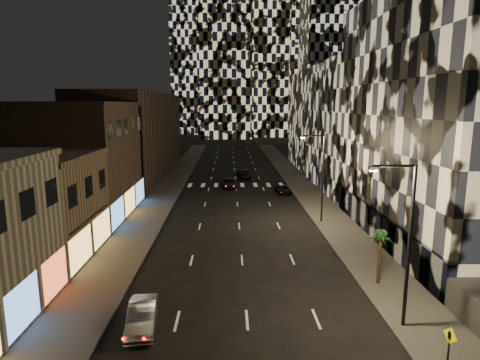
{
  "coord_description": "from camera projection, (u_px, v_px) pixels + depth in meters",
  "views": [
    {
      "loc": [
        -0.97,
        -10.05,
        12.16
      ],
      "look_at": [
        -0.09,
        22.44,
        6.0
      ],
      "focal_mm": 30.0,
      "sensor_mm": 36.0,
      "label": 1
    }
  ],
  "objects": [
    {
      "name": "retail_tan",
      "position": [
        26.0,
        209.0,
        31.59
      ],
      "size": [
        10.0,
        10.0,
        8.0
      ],
      "primitive_type": "cube",
      "color": "brown",
      "rests_on": "ground"
    },
    {
      "name": "streetlight_far",
      "position": [
        321.0,
        172.0,
        40.85
      ],
      "size": [
        2.55,
        0.25,
        9.0
      ],
      "color": "black",
      "rests_on": "sidewalk_right"
    },
    {
      "name": "ped_sign",
      "position": [
        449.0,
        344.0,
        17.71
      ],
      "size": [
        0.21,
        0.79,
        2.38
      ],
      "rotation": [
        0.0,
        0.0,
        0.2
      ],
      "color": "black",
      "rests_on": "sidewalk_right"
    },
    {
      "name": "car_silver_parked",
      "position": [
        142.0,
        316.0,
        22.03
      ],
      "size": [
        1.91,
        4.34,
        1.39
      ],
      "primitive_type": "imported",
      "rotation": [
        0.0,
        0.0,
        0.11
      ],
      "color": "#A4A4AA",
      "rests_on": "ground"
    },
    {
      "name": "car_dark_midlane",
      "position": [
        230.0,
        183.0,
        59.06
      ],
      "size": [
        2.04,
        4.59,
        1.53
      ],
      "primitive_type": "imported",
      "rotation": [
        0.0,
        0.0,
        0.05
      ],
      "color": "black",
      "rests_on": "ground"
    },
    {
      "name": "midrise_right",
      "position": [
        471.0,
        118.0,
        34.7
      ],
      "size": [
        16.0,
        25.0,
        22.0
      ],
      "primitive_type": "cube",
      "color": "#232326",
      "rests_on": "ground"
    },
    {
      "name": "midrise_filler_right",
      "position": [
        354.0,
        123.0,
        66.99
      ],
      "size": [
        16.0,
        40.0,
        18.0
      ],
      "primitive_type": "cube",
      "color": "#232326",
      "rests_on": "ground"
    },
    {
      "name": "sidewalk_right",
      "position": [
        301.0,
        184.0,
        61.51
      ],
      "size": [
        4.0,
        120.0,
        0.15
      ],
      "primitive_type": "cube",
      "color": "#47443F",
      "rests_on": "ground"
    },
    {
      "name": "car_dark_oncoming",
      "position": [
        244.0,
        173.0,
        67.2
      ],
      "size": [
        2.53,
        5.35,
        1.51
      ],
      "primitive_type": "imported",
      "rotation": [
        0.0,
        0.0,
        3.22
      ],
      "color": "black",
      "rests_on": "ground"
    },
    {
      "name": "tower_center_low",
      "position": [
        226.0,
        2.0,
        140.76
      ],
      "size": [
        18.0,
        18.0,
        95.0
      ],
      "primitive_type": "cube",
      "color": "black",
      "rests_on": "ground"
    },
    {
      "name": "curb_right",
      "position": [
        287.0,
        184.0,
        61.46
      ],
      "size": [
        0.2,
        120.0,
        0.15
      ],
      "primitive_type": "cube",
      "color": "#4C4C47",
      "rests_on": "ground"
    },
    {
      "name": "car_dark_rightlane",
      "position": [
        283.0,
        190.0,
        55.26
      ],
      "size": [
        2.08,
        4.06,
        1.1
      ],
      "primitive_type": "imported",
      "rotation": [
        0.0,
        0.0,
        0.07
      ],
      "color": "black",
      "rests_on": "ground"
    },
    {
      "name": "palm_tree",
      "position": [
        381.0,
        240.0,
        26.82
      ],
      "size": [
        1.91,
        1.87,
        3.74
      ],
      "color": "#47331E",
      "rests_on": "sidewalk_right"
    },
    {
      "name": "retail_brown",
      "position": [
        82.0,
        162.0,
        43.49
      ],
      "size": [
        10.0,
        15.0,
        12.0
      ],
      "primitive_type": "cube",
      "color": "#4D382B",
      "rests_on": "ground"
    },
    {
      "name": "streetlight_near",
      "position": [
        406.0,
        235.0,
        21.2
      ],
      "size": [
        2.55,
        0.25,
        9.0
      ],
      "color": "black",
      "rests_on": "sidewalk_right"
    },
    {
      "name": "sidewalk_left",
      "position": [
        170.0,
        185.0,
        60.99
      ],
      "size": [
        4.0,
        120.0,
        0.15
      ],
      "primitive_type": "cube",
      "color": "#47443F",
      "rests_on": "ground"
    },
    {
      "name": "midrise_base",
      "position": [
        376.0,
        224.0,
        36.27
      ],
      "size": [
        0.6,
        25.0,
        3.0
      ],
      "primitive_type": "cube",
      "color": "#383838",
      "rests_on": "ground"
    },
    {
      "name": "curb_left",
      "position": [
        184.0,
        185.0,
        61.04
      ],
      "size": [
        0.2,
        120.0,
        0.15
      ],
      "primitive_type": "cube",
      "color": "#4C4C47",
      "rests_on": "ground"
    },
    {
      "name": "retail_filler_left",
      "position": [
        137.0,
        134.0,
        69.33
      ],
      "size": [
        10.0,
        40.0,
        14.0
      ],
      "primitive_type": "cube",
      "color": "#4D382B",
      "rests_on": "ground"
    }
  ]
}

